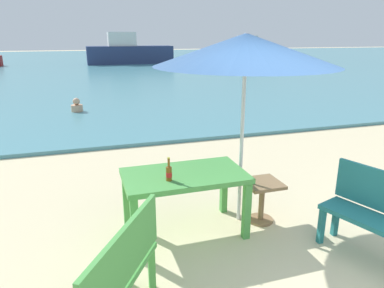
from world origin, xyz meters
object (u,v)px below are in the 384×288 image
Objects in this scene: swimmer_person at (77,106)px; patio_umbrella at (246,50)px; picnic_table_green at (185,182)px; boat_cargo_ship at (251,49)px; boat_fishing_trawler at (129,52)px; side_table_wood at (262,196)px; beer_bottle_amber at (169,172)px; bench_green_left at (115,275)px.

patio_umbrella is at bearing -74.85° from swimmer_person.
picnic_table_green reaches higher than swimmer_person.
boat_fishing_trawler reaches higher than boat_cargo_ship.
swimmer_person is (-2.22, 7.40, -0.11)m from side_table_wood.
picnic_table_green is 0.33m from beer_bottle_amber.
picnic_table_green is at bearing 177.63° from side_table_wood.
bench_green_left is 27.42m from boat_fishing_trawler.
picnic_table_green is 0.23× the size of boat_cargo_ship.
boat_cargo_ship is at bearing 24.89° from boat_fishing_trawler.
picnic_table_green is at bearing -173.54° from patio_umbrella.
boat_cargo_ship is (18.06, 33.76, 0.33)m from bench_green_left.
boat_fishing_trawler is at bearing 82.01° from bench_green_left.
picnic_table_green is 7.47m from swimmer_person.
patio_umbrella reaches higher than swimmer_person.
boat_cargo_ship reaches higher than side_table_wood.
beer_bottle_amber is 0.49× the size of side_table_wood.
side_table_wood is 0.45× the size of bench_green_left.
boat_fishing_trawler is (3.10, 26.01, 0.12)m from beer_bottle_amber.
patio_umbrella is 36.32m from boat_cargo_ship.
boat_cargo_ship is at bearing 63.15° from patio_umbrella.
swimmer_person is (-0.30, 8.65, -0.30)m from bench_green_left.
beer_bottle_amber is 0.04× the size of boat_cargo_ship.
swimmer_person is at bearing -102.52° from boat_fishing_trawler.
boat_fishing_trawler reaches higher than side_table_wood.
beer_bottle_amber is 0.04× the size of boat_fishing_trawler.
beer_bottle_amber is at bearing -166.31° from patio_umbrella.
swimmer_person is at bearing 99.43° from picnic_table_green.
side_table_wood is (0.25, -0.13, -1.76)m from patio_umbrella.
swimmer_person is 0.06× the size of boat_fishing_trawler.
boat_cargo_ship is at bearing 61.85° from bench_green_left.
boat_fishing_trawler reaches higher than bench_green_left.
boat_fishing_trawler is (2.89, 25.86, 0.32)m from picnic_table_green.
patio_umbrella is 4.26× the size of side_table_wood.
patio_umbrella is 25.89m from boat_fishing_trawler.
boat_fishing_trawler is at bearing 77.48° from swimmer_person.
boat_fishing_trawler is at bearing 85.83° from side_table_wood.
side_table_wood is at bearing -94.17° from boat_fishing_trawler.
side_table_wood is at bearing -26.69° from patio_umbrella.
bench_green_left is at bearing -118.15° from boat_cargo_ship.
patio_umbrella is at bearing -94.74° from boat_fishing_trawler.
bench_green_left is at bearing -125.64° from picnic_table_green.
swimmer_person is at bearing -126.18° from boat_cargo_ship.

